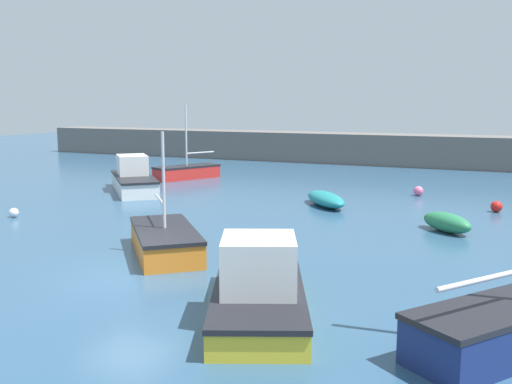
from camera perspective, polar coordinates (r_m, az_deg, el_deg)
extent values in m
cube|color=#2D5170|center=(16.94, -12.68, -8.41)|extent=(120.00, 120.00, 0.20)
cube|color=#66605B|center=(46.66, 12.03, 4.22)|extent=(63.19, 3.43, 2.41)
ellipsoid|color=teal|center=(27.33, 6.98, -0.71)|extent=(3.16, 3.47, 0.67)
cylinder|color=silver|center=(11.55, 21.69, -8.14)|extent=(1.49, 2.03, 0.11)
cube|color=red|center=(37.18, -6.93, 1.90)|extent=(3.19, 4.47, 0.74)
cube|color=black|center=(37.13, -6.94, 2.55)|extent=(3.25, 4.56, 0.12)
cylinder|color=silver|center=(36.97, -7.00, 5.56)|extent=(0.12, 0.12, 4.02)
cylinder|color=silver|center=(37.64, -5.60, 3.94)|extent=(1.02, 1.96, 0.09)
cube|color=orange|center=(18.86, -9.08, -5.03)|extent=(4.27, 4.52, 0.74)
cube|color=black|center=(18.76, -9.11, -3.75)|extent=(4.35, 4.61, 0.12)
cylinder|color=silver|center=(18.48, -9.23, 0.97)|extent=(0.10, 0.10, 3.24)
cylinder|color=silver|center=(19.66, -9.60, -0.73)|extent=(1.48, 1.69, 0.08)
cube|color=white|center=(32.25, -12.12, 0.73)|extent=(5.52, 5.75, 0.78)
cube|color=black|center=(32.19, -12.15, 1.52)|extent=(5.63, 5.86, 0.12)
cube|color=silver|center=(32.57, -12.27, 2.57)|extent=(2.54, 2.56, 1.21)
ellipsoid|color=#287A4C|center=(22.93, 18.54, -2.90)|extent=(2.37, 2.23, 0.74)
cube|color=yellow|center=(13.55, 0.28, -10.92)|extent=(3.95, 5.61, 0.57)
cube|color=black|center=(13.44, 0.28, -9.55)|extent=(4.03, 5.73, 0.12)
cube|color=silver|center=(12.88, 0.27, -7.48)|extent=(2.18, 2.21, 1.36)
sphere|color=white|center=(26.65, -23.06, -1.91)|extent=(0.40, 0.40, 0.40)
sphere|color=#EA668C|center=(31.37, 15.93, 0.10)|extent=(0.51, 0.51, 0.51)
sphere|color=red|center=(27.84, 22.92, -1.35)|extent=(0.51, 0.51, 0.51)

